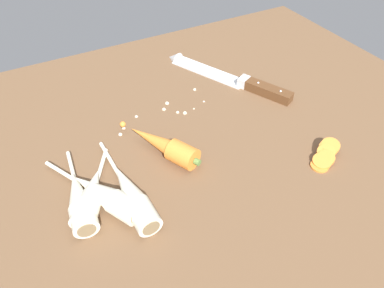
% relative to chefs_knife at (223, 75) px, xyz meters
% --- Properties ---
extents(ground_plane, '(1.20, 0.90, 0.04)m').
position_rel_chefs_knife_xyz_m(ground_plane, '(-0.19, -0.17, -0.03)').
color(ground_plane, brown).
extents(chefs_knife, '(0.18, 0.33, 0.04)m').
position_rel_chefs_knife_xyz_m(chefs_knife, '(0.00, 0.00, 0.00)').
color(chefs_knife, silver).
rests_on(chefs_knife, ground_plane).
extents(whole_carrot, '(0.10, 0.17, 0.04)m').
position_rel_chefs_knife_xyz_m(whole_carrot, '(-0.24, -0.17, 0.01)').
color(whole_carrot, orange).
rests_on(whole_carrot, ground_plane).
extents(parsnip_front, '(0.11, 0.16, 0.04)m').
position_rel_chefs_knife_xyz_m(parsnip_front, '(-0.39, -0.22, 0.01)').
color(parsnip_front, silver).
rests_on(parsnip_front, ground_plane).
extents(parsnip_mid_left, '(0.05, 0.19, 0.04)m').
position_rel_chefs_knife_xyz_m(parsnip_mid_left, '(-0.41, -0.22, 0.01)').
color(parsnip_mid_left, silver).
rests_on(parsnip_mid_left, ground_plane).
extents(parsnip_mid_right, '(0.04, 0.23, 0.04)m').
position_rel_chefs_knife_xyz_m(parsnip_mid_right, '(-0.33, -0.25, 0.01)').
color(parsnip_mid_right, silver).
rests_on(parsnip_mid_right, ground_plane).
extents(parsnip_back, '(0.12, 0.20, 0.04)m').
position_rel_chefs_knife_xyz_m(parsnip_back, '(-0.37, -0.23, 0.01)').
color(parsnip_back, silver).
rests_on(parsnip_back, ground_plane).
extents(carrot_slice_stack, '(0.08, 0.06, 0.03)m').
position_rel_chefs_knife_xyz_m(carrot_slice_stack, '(0.02, -0.33, 0.00)').
color(carrot_slice_stack, orange).
rests_on(carrot_slice_stack, ground_plane).
extents(mince_crumbs, '(0.21, 0.08, 0.01)m').
position_rel_chefs_knife_xyz_m(mince_crumbs, '(-0.18, -0.06, -0.00)').
color(mince_crumbs, beige).
rests_on(mince_crumbs, ground_plane).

